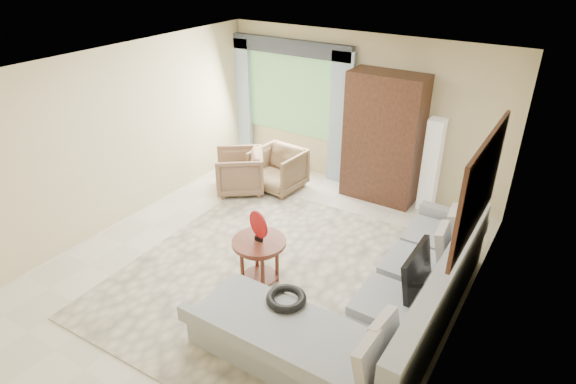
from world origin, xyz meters
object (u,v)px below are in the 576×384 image
Objects in this scene: sectional_sofa at (380,307)px; armchair_left at (239,172)px; armchair_right at (278,170)px; floor_lamp at (431,165)px; coffee_table at (260,262)px; armoire at (383,138)px; potted_plant at (243,159)px; tv_screen at (417,270)px.

sectional_sofa is 4.35× the size of armchair_left.
armchair_right is (0.51, 0.42, 0.00)m from armchair_left.
floor_lamp is (-0.43, 2.96, 0.47)m from sectional_sofa.
coffee_table is 2.61m from armchair_left.
armchair_left is at bearing -152.74° from armoire.
coffee_table reaches higher than potted_plant.
armchair_right is (-1.27, 2.33, 0.02)m from coffee_table.
tv_screen is (0.27, 0.28, 0.44)m from sectional_sofa.
potted_plant is 0.26× the size of armoire.
armoire is at bearing 113.06° from sectional_sofa.
coffee_table is 0.83× the size of armchair_left.
potted_plant is at bearing 146.80° from sectional_sofa.
coffee_table is 3.09m from armoire.
floor_lamp reaches higher than armchair_left.
armchair_left is 3.14m from floor_lamp.
armchair_left is at bearing -158.51° from floor_lamp.
coffee_table is at bearing -168.29° from tv_screen.
armoire is 1.40× the size of floor_lamp.
coffee_table is at bearing -57.04° from armchair_right.
armchair_left is 0.53× the size of floor_lamp.
tv_screen is at bearing 46.49° from sectional_sofa.
armchair_right is (-3.08, 1.95, -0.36)m from tv_screen.
armoire is at bearing 119.83° from tv_screen.
sectional_sofa is at bearing -66.94° from armoire.
sectional_sofa is 3.03m from floor_lamp.
armchair_left is at bearing -57.21° from potted_plant.
coffee_table is at bearing -49.31° from potted_plant.
armoire is at bearing -175.71° from floor_lamp.
floor_lamp is (2.38, 0.72, 0.39)m from armchair_right.
armchair_right reaches higher than coffee_table.
armchair_right is at bearing 141.59° from sectional_sofa.
tv_screen is at bearing -28.39° from potted_plant.
armchair_right is 1.85m from armoire.
potted_plant is (-0.41, 0.63, -0.09)m from armchair_left.
floor_lamp reaches higher than tv_screen.
sectional_sofa is 0.58m from tv_screen.
armchair_left is at bearing 156.90° from tv_screen.
armchair_right is 1.47× the size of potted_plant.
floor_lamp is at bearing 98.33° from sectional_sofa.
armoire reaches higher than sectional_sofa.
sectional_sofa is 1.65× the size of armoire.
coffee_table is 0.82× the size of armchair_right.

